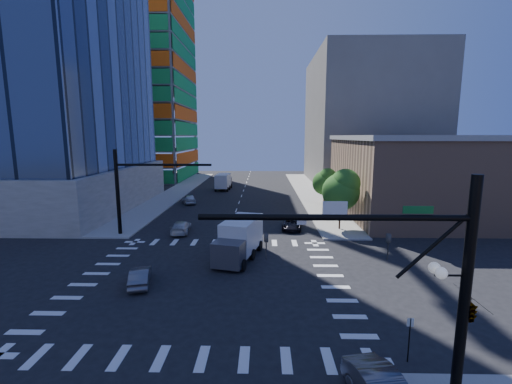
{
  "coord_description": "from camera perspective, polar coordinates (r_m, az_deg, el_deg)",
  "views": [
    {
      "loc": [
        3.89,
        -23.74,
        10.49
      ],
      "look_at": [
        3.19,
        8.0,
        5.29
      ],
      "focal_mm": 24.0,
      "sensor_mm": 36.0,
      "label": 1
    }
  ],
  "objects": [
    {
      "name": "car_nb_far",
      "position": [
        39.45,
        6.05,
        -5.22
      ],
      "size": [
        2.69,
        4.84,
        1.28
      ],
      "primitive_type": "imported",
      "rotation": [
        0.0,
        0.0,
        -0.13
      ],
      "color": "black",
      "rests_on": "ground"
    },
    {
      "name": "signal_mast_nw",
      "position": [
        38.2,
        -20.07,
        1.21
      ],
      "size": [
        10.2,
        0.4,
        9.0
      ],
      "color": "black",
      "rests_on": "sidewalk_nw"
    },
    {
      "name": "tree_north",
      "position": [
        50.87,
        11.49,
        1.76
      ],
      "size": [
        3.54,
        3.52,
        5.78
      ],
      "color": "#382316",
      "rests_on": "sidewalk_ne"
    },
    {
      "name": "bg_building_ne",
      "position": [
        82.13,
        17.96,
        11.3
      ],
      "size": [
        24.0,
        30.0,
        28.0
      ],
      "primitive_type": "cube",
      "color": "#625D59",
      "rests_on": "ground"
    },
    {
      "name": "sidewalk_nw",
      "position": [
        66.63,
        -12.99,
        0.06
      ],
      "size": [
        5.0,
        60.0,
        0.15
      ],
      "primitive_type": "cube",
      "color": "gray",
      "rests_on": "ground"
    },
    {
      "name": "tree_south",
      "position": [
        39.07,
        14.17,
        0.47
      ],
      "size": [
        4.16,
        4.16,
        6.82
      ],
      "color": "#382316",
      "rests_on": "sidewalk_ne"
    },
    {
      "name": "car_sb_mid",
      "position": [
        54.81,
        -11.11,
        -1.14
      ],
      "size": [
        3.09,
        4.63,
        1.47
      ],
      "primitive_type": "imported",
      "rotation": [
        0.0,
        0.0,
        3.49
      ],
      "color": "#B6B9BE",
      "rests_on": "ground"
    },
    {
      "name": "car_sb_cross",
      "position": [
        26.39,
        -18.74,
        -13.18
      ],
      "size": [
        2.19,
        3.96,
        1.24
      ],
      "primitive_type": "imported",
      "rotation": [
        0.0,
        0.0,
        3.39
      ],
      "color": "#57575D",
      "rests_on": "ground"
    },
    {
      "name": "construction_building",
      "position": [
        92.3,
        -19.53,
        17.58
      ],
      "size": [
        25.16,
        34.5,
        70.6
      ],
      "color": "gray",
      "rests_on": "ground"
    },
    {
      "name": "road_markings",
      "position": [
        26.24,
        -7.61,
        -14.34
      ],
      "size": [
        20.0,
        20.0,
        0.01
      ],
      "primitive_type": "cube",
      "color": "silver",
      "rests_on": "ground"
    },
    {
      "name": "signal_mast_se",
      "position": [
        14.99,
        28.57,
        -13.32
      ],
      "size": [
        10.51,
        2.48,
        9.0
      ],
      "color": "black",
      "rests_on": "sidewalk_se"
    },
    {
      "name": "car_sb_near",
      "position": [
        38.6,
        -12.36,
        -5.7
      ],
      "size": [
        2.12,
        4.56,
        1.29
      ],
      "primitive_type": "imported",
      "rotation": [
        0.0,
        0.0,
        3.21
      ],
      "color": "silver",
      "rests_on": "ground"
    },
    {
      "name": "box_truck_far",
      "position": [
        68.16,
        -5.39,
        1.59
      ],
      "size": [
        2.92,
        6.18,
        3.17
      ],
      "rotation": [
        0.0,
        0.0,
        3.08
      ],
      "color": "black",
      "rests_on": "ground"
    },
    {
      "name": "no_parking_sign",
      "position": [
        18.61,
        24.21,
        -20.87
      ],
      "size": [
        0.3,
        0.06,
        2.2
      ],
      "color": "black",
      "rests_on": "ground"
    },
    {
      "name": "box_truck_near",
      "position": [
        29.61,
        -2.99,
        -8.45
      ],
      "size": [
        4.19,
        6.81,
        3.32
      ],
      "rotation": [
        0.0,
        0.0,
        -0.25
      ],
      "color": "black",
      "rests_on": "ground"
    },
    {
      "name": "ground",
      "position": [
        26.24,
        -7.61,
        -14.35
      ],
      "size": [
        160.0,
        160.0,
        0.0
      ],
      "primitive_type": "plane",
      "color": "black",
      "rests_on": "ground"
    },
    {
      "name": "sidewalk_ne",
      "position": [
        65.15,
        8.84,
        -0.02
      ],
      "size": [
        5.0,
        60.0,
        0.15
      ],
      "primitive_type": "cube",
      "color": "gray",
      "rests_on": "ground"
    },
    {
      "name": "commercial_building",
      "position": [
        50.64,
        25.92,
        2.49
      ],
      "size": [
        20.5,
        22.5,
        10.6
      ],
      "color": "#A37B5F",
      "rests_on": "ground"
    }
  ]
}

